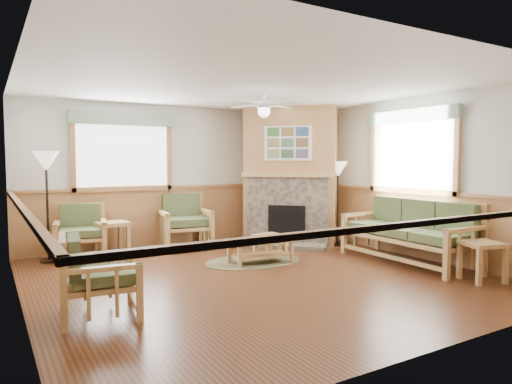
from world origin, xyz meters
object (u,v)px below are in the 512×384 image
armchair_back_left (81,231)px  coffee_table (261,251)px  floor_lamp_left (47,206)px  sofa (408,231)px  end_table_sofa (482,261)px  armchair_left (100,275)px  armchair_back_right (185,221)px  footstool (270,246)px  end_table_chairs (112,238)px  floor_lamp_right (338,203)px

armchair_back_left → coffee_table: size_ratio=0.91×
coffee_table → floor_lamp_left: bearing=152.6°
sofa → end_table_sofa: bearing=-1.1°
floor_lamp_left → armchair_left: bearing=-87.2°
armchair_back_right → footstool: armchair_back_right is taller
armchair_back_left → armchair_back_right: 1.88m
sofa → floor_lamp_left: 5.86m
sofa → end_table_chairs: sofa is taller
armchair_back_left → armchair_left: 3.15m
end_table_chairs → floor_lamp_right: 4.23m
end_table_chairs → end_table_sofa: size_ratio=1.07×
end_table_sofa → floor_lamp_right: bearing=89.0°
armchair_back_right → coffee_table: bearing=-65.8°
coffee_table → footstool: size_ratio=2.24×
armchair_back_right → floor_lamp_right: floor_lamp_right is taller
footstool → floor_lamp_right: (1.69, 0.22, 0.63)m
armchair_left → floor_lamp_left: (-0.15, 3.13, 0.47)m
coffee_table → floor_lamp_right: 2.24m
floor_lamp_left → footstool: bearing=-25.3°
end_table_chairs → floor_lamp_right: (3.98, -1.34, 0.53)m
sofa → floor_lamp_right: (0.00, 1.71, 0.31)m
end_table_sofa → floor_lamp_left: 6.63m
end_table_sofa → end_table_chairs: bearing=131.9°
coffee_table → end_table_sofa: end_table_sofa is taller
armchair_left → floor_lamp_left: floor_lamp_left is taller
footstool → floor_lamp_left: floor_lamp_left is taller
sofa → floor_lamp_right: floor_lamp_right is taller
armchair_back_left → armchair_left: size_ratio=1.04×
floor_lamp_right → sofa: bearing=-90.0°
armchair_back_right → end_table_sofa: bearing=-51.3°
armchair_left → end_table_chairs: size_ratio=1.50×
sofa → floor_lamp_left: bearing=-120.1°
end_table_sofa → floor_lamp_left: floor_lamp_left is taller
coffee_table → footstool: (0.39, 0.33, -0.01)m
sofa → armchair_left: sofa is taller
sofa → footstool: bearing=-130.0°
armchair_left → sofa: bearing=-81.2°
sofa → end_table_sofa: sofa is taller
armchair_left → end_table_sofa: armchair_left is taller
armchair_back_right → floor_lamp_right: bearing=-18.7°
armchair_back_right → end_table_chairs: size_ratio=1.73×
end_table_sofa → armchair_back_right: bearing=120.4°
coffee_table → floor_lamp_left: floor_lamp_left is taller
coffee_table → end_table_chairs: size_ratio=1.70×
armchair_back_left → end_table_chairs: (0.51, 0.00, -0.16)m
sofa → armchair_back_left: size_ratio=2.43×
end_table_chairs → floor_lamp_right: floor_lamp_right is taller
footstool → floor_lamp_right: size_ratio=0.27×
armchair_left → end_table_chairs: (0.86, 3.13, -0.15)m
end_table_chairs → floor_lamp_left: floor_lamp_left is taller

